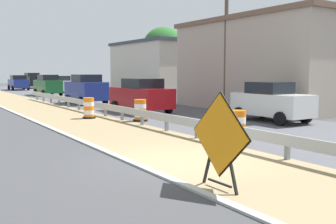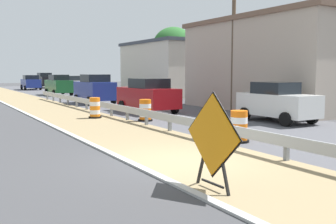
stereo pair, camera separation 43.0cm
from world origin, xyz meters
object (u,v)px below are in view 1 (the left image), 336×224
(traffic_barrel_nearest, at_px, (237,128))
(car_trailing_near_lane, at_px, (62,84))
(traffic_barrel_close, at_px, (140,111))
(car_distant_a, at_px, (32,80))
(car_mid_far_lane, at_px, (271,102))
(traffic_barrel_mid, at_px, (89,109))
(warning_sign_diamond, at_px, (220,138))
(car_lead_far_lane, at_px, (18,83))
(car_trailing_far_lane, at_px, (86,89))
(utility_pole_near, at_px, (226,35))
(car_distant_b, at_px, (141,95))
(car_lead_near_lane, at_px, (48,85))

(traffic_barrel_nearest, xyz_separation_m, car_trailing_near_lane, (4.90, 35.20, 0.47))
(traffic_barrel_close, height_order, car_distant_a, car_distant_a)
(car_mid_far_lane, bearing_deg, traffic_barrel_mid, -130.24)
(warning_sign_diamond, height_order, car_lead_far_lane, warning_sign_diamond)
(car_trailing_far_lane, bearing_deg, car_mid_far_lane, -167.03)
(car_trailing_near_lane, distance_m, car_trailing_far_lane, 17.39)
(car_trailing_far_lane, xyz_separation_m, car_distant_a, (3.50, 31.07, 0.02))
(car_distant_a, bearing_deg, car_mid_far_lane, -0.78)
(car_trailing_far_lane, bearing_deg, traffic_barrel_nearest, 174.34)
(traffic_barrel_mid, relative_size, car_trailing_far_lane, 0.26)
(traffic_barrel_close, bearing_deg, warning_sign_diamond, -110.27)
(warning_sign_diamond, distance_m, utility_pole_near, 17.03)
(traffic_barrel_nearest, bearing_deg, car_distant_b, 79.54)
(car_mid_far_lane, bearing_deg, car_trailing_far_lane, -165.79)
(warning_sign_diamond, relative_size, car_lead_far_lane, 0.47)
(warning_sign_diamond, xyz_separation_m, traffic_barrel_close, (3.94, 10.68, -0.59))
(car_trailing_far_lane, bearing_deg, car_distant_a, -7.67)
(traffic_barrel_nearest, bearing_deg, traffic_barrel_mid, 101.33)
(car_distant_a, relative_size, car_distant_b, 0.96)
(traffic_barrel_mid, bearing_deg, car_trailing_near_lane, 75.46)
(traffic_barrel_nearest, bearing_deg, warning_sign_diamond, -136.29)
(traffic_barrel_nearest, xyz_separation_m, utility_pole_near, (6.92, 8.62, 4.16))
(car_trailing_far_lane, bearing_deg, traffic_barrel_mid, 158.88)
(traffic_barrel_mid, distance_m, car_trailing_far_lane, 9.56)
(traffic_barrel_close, xyz_separation_m, utility_pole_near, (7.04, 1.84, 4.17))
(traffic_barrel_mid, xyz_separation_m, utility_pole_near, (8.76, -0.57, 4.16))
(car_trailing_far_lane, distance_m, car_distant_b, 7.73)
(traffic_barrel_close, distance_m, car_trailing_far_lane, 11.50)
(car_lead_near_lane, distance_m, car_distant_a, 19.22)
(traffic_barrel_nearest, height_order, car_distant_b, car_distant_b)
(warning_sign_diamond, relative_size, traffic_barrel_close, 1.91)
(car_lead_far_lane, xyz_separation_m, car_distant_a, (3.03, 5.09, 0.14))
(traffic_barrel_nearest, bearing_deg, car_trailing_far_lane, 85.59)
(car_trailing_far_lane, distance_m, car_distant_a, 31.27)
(car_distant_b, distance_m, utility_pole_near, 6.44)
(traffic_barrel_nearest, height_order, car_distant_a, car_distant_a)
(traffic_barrel_nearest, height_order, car_lead_far_lane, car_lead_far_lane)
(warning_sign_diamond, height_order, car_trailing_near_lane, warning_sign_diamond)
(car_mid_far_lane, distance_m, utility_pole_near, 6.74)
(car_distant_b, height_order, utility_pole_near, utility_pole_near)
(traffic_barrel_nearest, bearing_deg, car_lead_near_lane, 86.44)
(car_lead_far_lane, height_order, utility_pole_near, utility_pole_near)
(traffic_barrel_mid, height_order, car_distant_a, car_distant_a)
(car_distant_a, bearing_deg, traffic_barrel_mid, -10.69)
(car_trailing_near_lane, relative_size, car_distant_b, 0.90)
(car_lead_near_lane, bearing_deg, traffic_barrel_close, 174.54)
(traffic_barrel_nearest, distance_m, car_trailing_near_lane, 35.54)
(traffic_barrel_nearest, bearing_deg, car_lead_far_lane, 87.57)
(traffic_barrel_nearest, height_order, car_trailing_near_lane, car_trailing_near_lane)
(traffic_barrel_close, distance_m, car_distant_b, 4.24)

